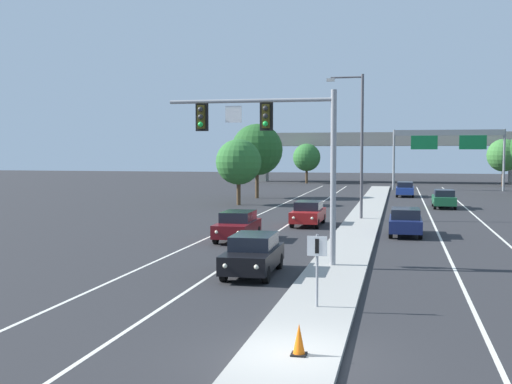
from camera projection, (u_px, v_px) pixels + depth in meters
ground_plane at (290, 359)px, 15.01m from camera, size 260.00×260.00×0.00m
median_island at (349, 246)px, 32.54m from camera, size 2.40×110.00×0.15m
lane_stripe_oncoming_center at (282, 228)px, 40.39m from camera, size 0.14×100.00×0.01m
lane_stripe_receding_center at (438, 233)px, 38.34m from camera, size 0.14×100.00×0.01m
edge_stripe_left at (231, 227)px, 41.10m from camera, size 0.14×100.00×0.01m
edge_stripe_right at (496, 234)px, 37.62m from camera, size 0.14×100.00×0.01m
overhead_signal_mast at (279, 140)px, 26.81m from camera, size 7.15×0.44×7.20m
median_sign_post at (317, 260)px, 19.38m from camera, size 0.60×0.10×2.20m
street_lamp_median at (359, 137)px, 44.71m from camera, size 2.58×0.28×10.00m
car_oncoming_black at (253, 254)px, 25.26m from camera, size 1.90×4.50×1.58m
car_oncoming_darkred at (237, 225)px, 34.93m from camera, size 1.88×4.49×1.58m
car_oncoming_red at (308, 213)px, 41.91m from camera, size 1.85×4.48×1.58m
car_receding_navy at (405, 221)px, 36.93m from camera, size 1.82×4.47×1.58m
car_receding_green at (444, 198)px, 54.73m from camera, size 1.83×4.47×1.58m
car_receding_blue at (405, 189)px, 68.45m from camera, size 1.88×4.49×1.58m
traffic_cone_median_nose at (299, 340)px, 14.83m from camera, size 0.36×0.36×0.74m
highway_sign_gantry at (448, 140)px, 78.85m from camera, size 13.28×0.42×7.50m
overpass_bridge at (384, 145)px, 98.92m from camera, size 42.40×6.40×7.65m
tree_far_right_b at (504, 155)px, 88.57m from camera, size 4.51×4.51×6.52m
tree_far_left_a at (257, 150)px, 66.04m from camera, size 5.28×5.28×7.64m
tree_far_left_b at (307, 157)px, 96.30m from camera, size 4.12×4.12×5.96m
tree_far_left_c at (239, 162)px, 57.75m from camera, size 4.10×4.10×5.93m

